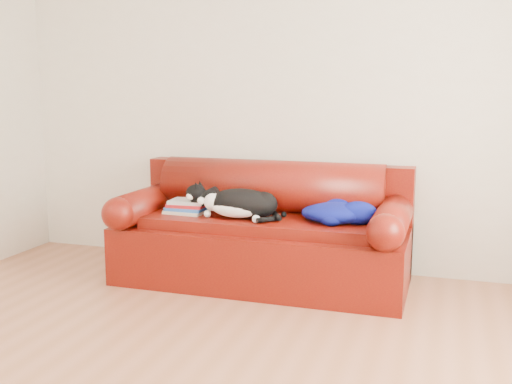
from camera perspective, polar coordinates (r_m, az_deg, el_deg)
ground at (r=3.20m, az=-7.83°, el=-16.37°), size 4.50×4.50×0.00m
room_shell at (r=2.86m, az=-6.16°, el=14.93°), size 4.52×4.02×2.61m
sofa_base at (r=4.43m, az=0.58°, el=-5.60°), size 2.10×0.90×0.50m
sofa_back at (r=4.59m, az=1.50°, el=-1.16°), size 2.10×1.01×0.88m
book_stack at (r=4.49m, az=-6.54°, el=-1.38°), size 0.31×0.24×0.10m
cat at (r=4.27m, az=-1.53°, el=-1.16°), size 0.74×0.29×0.26m
blanket at (r=4.20m, az=7.78°, el=-1.87°), size 0.60×0.49×0.16m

